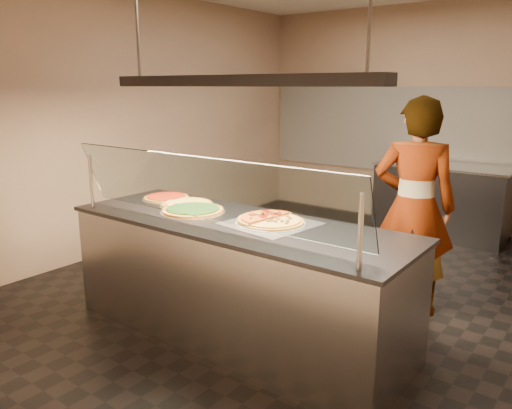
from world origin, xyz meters
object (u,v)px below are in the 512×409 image
Objects in this scene: half_pizza_pepperoni at (258,217)px; pizza_tomato at (167,197)px; pizza_cheese at (187,204)px; prep_table at (442,200)px; perforated_tray at (271,223)px; sneeze_guard at (203,190)px; half_pizza_sausage at (284,223)px; heat_lamp_housing at (234,81)px; pizza_spatula at (182,204)px; serving_counter at (236,279)px; worker at (414,207)px; pizza_spinach at (193,210)px.

half_pizza_pepperoni is 1.11m from pizza_tomato.
pizza_cheese is 0.28× the size of prep_table.
sneeze_guard is at bearing -120.34° from perforated_tray.
half_pizza_sausage is 0.22× the size of heat_lamp_housing.
half_pizza_pepperoni is 0.79m from pizza_cheese.
pizza_spatula is (0.33, -0.14, 0.01)m from pizza_tomato.
half_pizza_sausage is (0.12, 0.00, 0.02)m from perforated_tray.
heat_lamp_housing is at bearing -12.11° from pizza_tomato.
worker is (0.90, 1.26, 0.46)m from serving_counter.
half_pizza_sausage is (0.37, 0.44, -0.27)m from sneeze_guard.
pizza_spinach is at bearing 26.00° from worker.
half_pizza_pepperoni is at bearing 179.16° from perforated_tray.
prep_table is at bearing 73.97° from pizza_spatula.
pizza_spatula is at bearing -178.28° from half_pizza_pepperoni.
perforated_tray is at bearing 1.39° from pizza_spatula.
serving_counter is 0.62m from half_pizza_sausage.
pizza_cheese is at bearing 176.81° from perforated_tray.
serving_counter is at bearing -12.11° from pizza_tomato.
pizza_spatula reaches higher than serving_counter.
pizza_tomato is at bearing 167.89° from serving_counter.
heat_lamp_housing is (-0.41, -3.71, 1.48)m from prep_table.
half_pizza_pepperoni reaches higher than half_pizza_sausage.
serving_counter is at bearing -165.61° from half_pizza_sausage.
pizza_spinach is 1.10m from heat_lamp_housing.
half_pizza_pepperoni is 0.59m from pizza_spinach.
pizza_spatula is (-1.01, -0.02, 0.00)m from half_pizza_sausage.
worker is (1.87, 1.06, -0.02)m from pizza_tomato.
half_pizza_pepperoni is (-0.12, 0.00, 0.03)m from perforated_tray.
worker reaches higher than perforated_tray.
pizza_tomato reaches higher than perforated_tray.
heat_lamp_housing is at bearing -159.99° from perforated_tray.
worker is at bearing 60.76° from sneeze_guard.
perforated_tray is at bearing 20.01° from serving_counter.
serving_counter is 11.64× the size of pizza_spatula.
pizza_spatula is 0.10× the size of heat_lamp_housing.
half_pizza_sausage is 0.28× the size of worker.
half_pizza_pepperoni reaches higher than pizza_spinach.
half_pizza_pepperoni is (0.14, 0.09, 0.50)m from serving_counter.
pizza_spatula is 1.18m from heat_lamp_housing.
pizza_spinach is at bearing 142.01° from sneeze_guard.
worker is at bearing 54.55° from heat_lamp_housing.
serving_counter is 0.65m from pizza_spinach.
pizza_spatula reaches higher than pizza_cheese.
sneeze_guard is 1.35× the size of worker.
half_pizza_pepperoni reaches higher than serving_counter.
perforated_tray is 1.26× the size of pizza_spinach.
worker is at bearing 43.11° from pizza_spinach.
serving_counter is at bearing -145.79° from half_pizza_pepperoni.
sneeze_guard is 10.62× the size of pizza_spatula.
heat_lamp_housing is (0.65, -0.14, 1.01)m from pizza_cheese.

